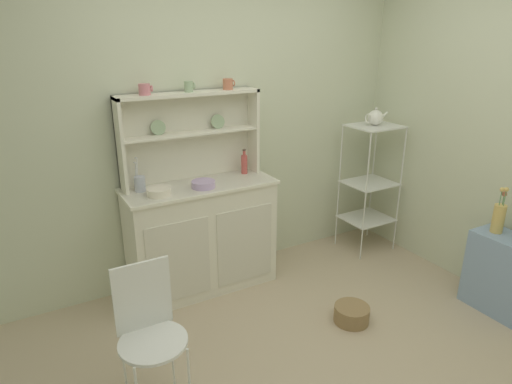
% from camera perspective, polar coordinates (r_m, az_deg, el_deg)
% --- Properties ---
extents(ground_plane, '(3.84, 3.84, 0.00)m').
position_cam_1_polar(ground_plane, '(2.96, 11.59, -22.18)').
color(ground_plane, tan).
rests_on(ground_plane, ground).
extents(wall_back, '(3.84, 0.05, 2.50)m').
position_cam_1_polar(wall_back, '(3.64, -4.00, 8.52)').
color(wall_back, beige).
rests_on(wall_back, ground).
extents(hutch_cabinet, '(1.16, 0.45, 0.88)m').
position_cam_1_polar(hutch_cabinet, '(3.53, -6.98, -5.63)').
color(hutch_cabinet, silver).
rests_on(hutch_cabinet, ground).
extents(hutch_shelf_unit, '(1.09, 0.18, 0.68)m').
position_cam_1_polar(hutch_shelf_unit, '(3.41, -8.63, 8.03)').
color(hutch_shelf_unit, silver).
rests_on(hutch_shelf_unit, hutch_cabinet).
extents(bakers_rack, '(0.44, 0.38, 1.19)m').
position_cam_1_polar(bakers_rack, '(4.20, 14.50, 2.07)').
color(bakers_rack, silver).
rests_on(bakers_rack, ground).
extents(side_shelf_blue, '(0.28, 0.48, 0.59)m').
position_cam_1_polar(side_shelf_blue, '(3.75, 29.30, -9.27)').
color(side_shelf_blue, '#849EBC').
rests_on(side_shelf_blue, ground).
extents(wire_chair, '(0.36, 0.36, 0.85)m').
position_cam_1_polar(wire_chair, '(2.48, -13.64, -16.36)').
color(wire_chair, white).
rests_on(wire_chair, ground).
extents(floor_basket, '(0.25, 0.25, 0.12)m').
position_cam_1_polar(floor_basket, '(3.36, 12.22, -15.11)').
color(floor_basket, '#93754C').
rests_on(floor_basket, ground).
extents(cup_rose_0, '(0.10, 0.08, 0.08)m').
position_cam_1_polar(cup_rose_0, '(3.23, -14.15, 12.71)').
color(cup_rose_0, '#D17A84').
rests_on(cup_rose_0, hutch_shelf_unit).
extents(cup_sage_1, '(0.08, 0.06, 0.08)m').
position_cam_1_polar(cup_sage_1, '(3.33, -8.65, 13.29)').
color(cup_sage_1, '#9EB78E').
rests_on(cup_sage_1, hutch_shelf_unit).
extents(cup_terracotta_2, '(0.09, 0.08, 0.08)m').
position_cam_1_polar(cup_terracotta_2, '(3.45, -3.63, 13.72)').
color(cup_terracotta_2, '#C67556').
rests_on(cup_terracotta_2, hutch_shelf_unit).
extents(bowl_mixing_large, '(0.17, 0.17, 0.05)m').
position_cam_1_polar(bowl_mixing_large, '(3.19, -12.41, 0.04)').
color(bowl_mixing_large, silver).
rests_on(bowl_mixing_large, hutch_cabinet).
extents(bowl_floral_medium, '(0.18, 0.18, 0.05)m').
position_cam_1_polar(bowl_floral_medium, '(3.30, -6.80, 1.01)').
color(bowl_floral_medium, '#B79ECC').
rests_on(bowl_floral_medium, hutch_cabinet).
extents(jam_bottle, '(0.05, 0.05, 0.20)m').
position_cam_1_polar(jam_bottle, '(3.59, -1.52, 3.68)').
color(jam_bottle, '#B74C47').
rests_on(jam_bottle, hutch_cabinet).
extents(utensil_jar, '(0.08, 0.08, 0.25)m').
position_cam_1_polar(utensil_jar, '(3.30, -14.76, 1.10)').
color(utensil_jar, '#B2B7C6').
rests_on(utensil_jar, hutch_cabinet).
extents(porcelain_teapot, '(0.23, 0.14, 0.16)m').
position_cam_1_polar(porcelain_teapot, '(4.07, 15.13, 9.24)').
color(porcelain_teapot, white).
rests_on(porcelain_teapot, bakers_rack).
extents(flower_vase, '(0.08, 0.08, 0.35)m').
position_cam_1_polar(flower_vase, '(3.64, 28.82, -2.81)').
color(flower_vase, '#DBB760').
rests_on(flower_vase, side_shelf_blue).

